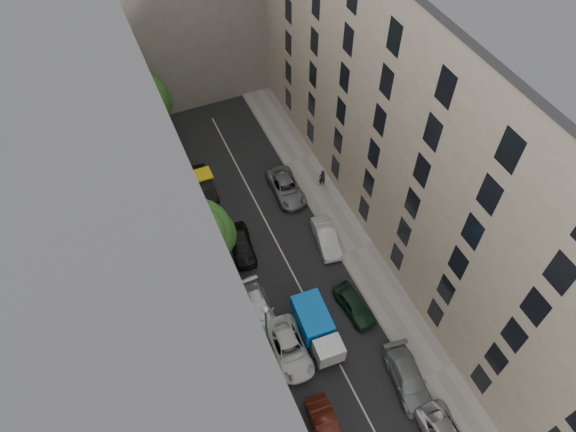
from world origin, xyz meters
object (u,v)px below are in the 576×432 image
tarp_truck (317,328)px  pedestrian (322,178)px  car_left_5 (203,184)px  car_right_1 (408,379)px  car_right_3 (326,238)px  car_right_2 (354,305)px  tree_far (141,103)px  tree_mid (199,237)px  car_left_2 (289,348)px  car_left_1 (326,427)px  car_left_3 (259,309)px  lamp_post (267,328)px  car_right_4 (286,188)px  car_left_4 (242,245)px

tarp_truck → pedestrian: (6.60, 12.78, -0.26)m
car_left_5 → car_right_1: (7.04, -21.80, -0.02)m
tarp_truck → car_right_3: (4.20, 7.03, -0.57)m
car_right_2 → tree_far: tree_far is taller
car_left_5 → tree_mid: bearing=-104.9°
car_left_2 → car_right_3: car_right_3 is taller
car_left_1 → car_right_3: bearing=68.1°
car_left_3 → lamp_post: lamp_post is taller
tarp_truck → pedestrian: bearing=65.9°
car_right_4 → tree_far: bearing=132.8°
car_right_4 → tree_mid: (-8.95, -6.37, 5.49)m
car_right_4 → pedestrian: pedestrian is taller
car_left_3 → car_left_5: (0.00, 13.20, 0.03)m
pedestrian → car_right_2: bearing=76.8°
car_left_3 → pedestrian: bearing=43.6°
car_left_3 → tree_mid: tree_mid is taller
car_left_5 → car_left_3: bearing=-90.0°
car_right_2 → car_left_3: bearing=154.0°
car_left_4 → car_left_5: size_ratio=0.98×
car_right_4 → tree_far: tree_far is taller
car_right_3 → tree_mid: 11.17m
pedestrian → car_left_4: bearing=25.1°
car_left_5 → tree_far: 8.93m
car_left_4 → lamp_post: bearing=-91.8°
car_left_1 → car_left_3: (-0.80, 9.20, 0.03)m
car_left_4 → car_left_3: bearing=-90.8°
car_left_5 → car_right_3: (7.20, -9.40, -0.03)m
tarp_truck → car_right_1: tarp_truck is taller
car_right_2 → pedestrian: bearing=69.6°
car_right_3 → lamp_post: (-7.80, -7.07, 3.46)m
car_right_1 → car_right_3: size_ratio=1.16×
pedestrian → car_left_1: bearing=66.7°
car_right_1 → pedestrian: 18.34m
lamp_post → pedestrian: size_ratio=3.80×
car_left_1 → car_left_3: size_ratio=0.84×
car_left_1 → car_right_3: size_ratio=0.96×
car_right_1 → car_right_4: (-0.63, 18.60, -0.02)m
car_right_2 → car_right_3: bearing=77.2°
tree_far → car_left_4: bearing=-76.7°
car_left_3 → car_right_4: size_ratio=0.98×
tree_far → tree_mid: bearing=-89.4°
tarp_truck → car_right_4: tarp_truck is taller
car_right_2 → car_left_1: bearing=-134.9°
car_left_2 → car_right_4: car_left_2 is taller
lamp_post → pedestrian: 16.69m
car_left_2 → tree_far: (-3.50, 24.20, 4.23)m
car_left_1 → tree_far: size_ratio=0.54×
tree_mid → lamp_post: 7.45m
tree_mid → car_right_1: bearing=-52.0°
car_right_1 → car_right_4: size_ratio=0.99×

